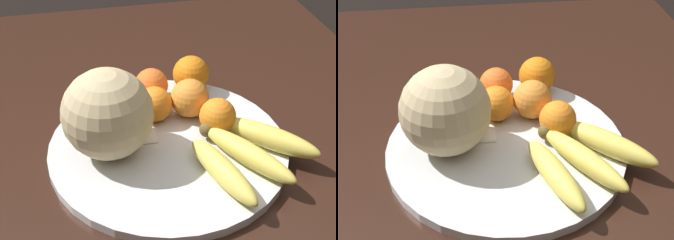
% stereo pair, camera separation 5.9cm
% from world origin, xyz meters
% --- Properties ---
extents(kitchen_table, '(1.42, 1.07, 0.78)m').
position_xyz_m(kitchen_table, '(0.00, 0.00, 0.68)').
color(kitchen_table, black).
rests_on(kitchen_table, ground_plane).
extents(fruit_bowl, '(0.41, 0.41, 0.02)m').
position_xyz_m(fruit_bowl, '(0.07, -0.02, 0.79)').
color(fruit_bowl, silver).
rests_on(fruit_bowl, kitchen_table).
extents(melon, '(0.15, 0.15, 0.15)m').
position_xyz_m(melon, '(0.07, 0.07, 0.87)').
color(melon, '#C6B284').
rests_on(melon, fruit_bowl).
extents(banana_bunch, '(0.23, 0.22, 0.04)m').
position_xyz_m(banana_bunch, '(-0.00, -0.14, 0.81)').
color(banana_bunch, brown).
rests_on(banana_bunch, fruit_bowl).
extents(orange_front_left, '(0.07, 0.07, 0.07)m').
position_xyz_m(orange_front_left, '(0.14, -0.08, 0.83)').
color(orange_front_left, orange).
rests_on(orange_front_left, fruit_bowl).
extents(orange_front_right, '(0.06, 0.06, 0.06)m').
position_xyz_m(orange_front_right, '(0.08, -0.12, 0.83)').
color(orange_front_right, orange).
rests_on(orange_front_right, fruit_bowl).
extents(orange_mid_center, '(0.07, 0.07, 0.07)m').
position_xyz_m(orange_mid_center, '(0.14, -0.02, 0.83)').
color(orange_mid_center, orange).
rests_on(orange_mid_center, fruit_bowl).
extents(orange_back_left, '(0.06, 0.06, 0.06)m').
position_xyz_m(orange_back_left, '(0.21, -0.02, 0.83)').
color(orange_back_left, orange).
rests_on(orange_back_left, fruit_bowl).
extents(orange_back_right, '(0.07, 0.07, 0.07)m').
position_xyz_m(orange_back_right, '(0.18, 0.05, 0.83)').
color(orange_back_right, orange).
rests_on(orange_back_right, fruit_bowl).
extents(orange_top_small, '(0.07, 0.07, 0.07)m').
position_xyz_m(orange_top_small, '(0.23, -0.11, 0.83)').
color(orange_top_small, orange).
rests_on(orange_top_small, fruit_bowl).
extents(produce_tag, '(0.10, 0.04, 0.00)m').
position_xyz_m(produce_tag, '(0.12, 0.01, 0.80)').
color(produce_tag, white).
rests_on(produce_tag, fruit_bowl).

